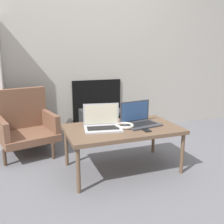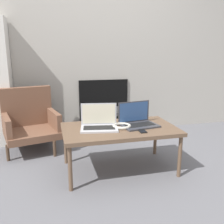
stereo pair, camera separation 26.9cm
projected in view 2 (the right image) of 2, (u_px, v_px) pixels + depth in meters
The scene contains 9 objects.
ground_plane at pixel (130, 188), 2.19m from camera, with size 14.00×14.00×0.00m, color slate.
wall_back at pixel (95, 42), 3.45m from camera, with size 7.00×0.08×2.60m.
table at pixel (120, 131), 2.44m from camera, with size 1.10×0.64×0.44m.
laptop_left at pixel (99, 123), 2.41m from camera, with size 0.39×0.30×0.23m.
laptop_right at pixel (137, 120), 2.50m from camera, with size 0.39×0.30×0.23m.
headphones at pixel (122, 126), 2.43m from camera, with size 0.18×0.18×0.03m.
phone at pixel (142, 131), 2.32m from camera, with size 0.06×0.12×0.01m.
tv at pixel (107, 123), 3.50m from camera, with size 0.56×0.42×0.38m.
armchair at pixel (30, 120), 3.02m from camera, with size 0.72×0.70×0.74m.
Camera 2 is at (-0.64, -1.87, 1.17)m, focal length 40.00 mm.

